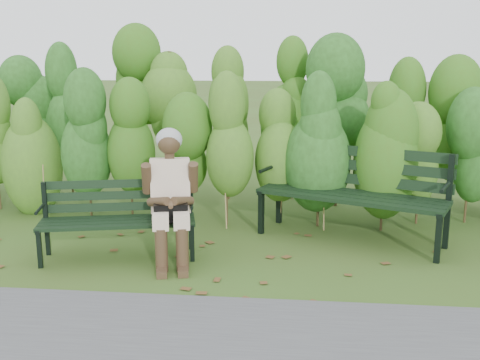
# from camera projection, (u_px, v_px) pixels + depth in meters

# --- Properties ---
(ground) EXTENTS (80.00, 80.00, 0.00)m
(ground) POSITION_uv_depth(u_px,v_px,m) (237.00, 259.00, 5.70)
(ground) COLOR #3D4E1C
(hedge_band) EXTENTS (11.04, 1.67, 2.42)m
(hedge_band) POSITION_uv_depth(u_px,v_px,m) (252.00, 116.00, 7.23)
(hedge_band) COLOR #47381E
(hedge_band) RESTS_ON ground
(leaf_litter) EXTENTS (5.23, 2.18, 0.01)m
(leaf_litter) POSITION_uv_depth(u_px,v_px,m) (310.00, 266.00, 5.52)
(leaf_litter) COLOR brown
(leaf_litter) RESTS_ON ground
(bench_left) EXTENTS (1.62, 0.83, 0.77)m
(bench_left) POSITION_uv_depth(u_px,v_px,m) (118.00, 213.00, 5.72)
(bench_left) COLOR black
(bench_left) RESTS_ON ground
(bench_right) EXTENTS (2.15, 1.41, 1.03)m
(bench_right) POSITION_uv_depth(u_px,v_px,m) (354.00, 186.00, 6.24)
(bench_right) COLOR black
(bench_right) RESTS_ON ground
(seated_woman) EXTENTS (0.60, 0.87, 1.32)m
(seated_woman) POSITION_uv_depth(u_px,v_px,m) (170.00, 190.00, 5.57)
(seated_woman) COLOR beige
(seated_woman) RESTS_ON ground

